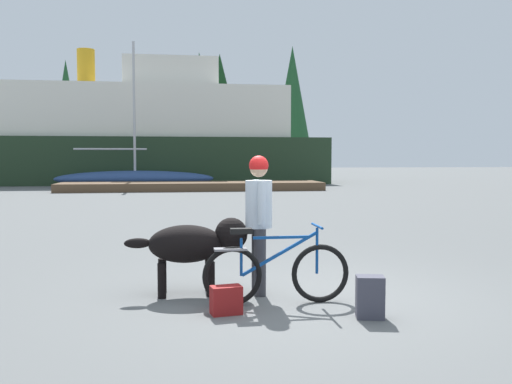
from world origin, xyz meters
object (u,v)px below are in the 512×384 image
(backpack, at_px, (370,297))
(handbag_pannier, at_px, (226,300))
(ferry_boat, at_px, (136,137))
(sailboat_moored, at_px, (135,178))
(person_cyclist, at_px, (259,212))
(dog, at_px, (195,244))
(bicycle, at_px, (275,272))

(backpack, height_order, handbag_pannier, backpack)
(ferry_boat, xyz_separation_m, sailboat_moored, (0.28, -5.13, -2.47))
(person_cyclist, bearing_deg, handbag_pannier, -119.96)
(person_cyclist, distance_m, dog, 0.86)
(backpack, bearing_deg, person_cyclist, 129.66)
(bicycle, bearing_deg, sailboat_moored, 97.29)
(dog, distance_m, ferry_boat, 30.22)
(dog, xyz_separation_m, handbag_pannier, (0.29, -0.91, -0.46))
(person_cyclist, bearing_deg, dog, 172.83)
(handbag_pannier, bearing_deg, ferry_boat, 95.47)
(bicycle, relative_size, dog, 1.13)
(person_cyclist, relative_size, handbag_pannier, 5.20)
(handbag_pannier, bearing_deg, dog, 107.60)
(backpack, relative_size, sailboat_moored, 0.05)
(backpack, bearing_deg, bicycle, 141.89)
(dog, relative_size, sailboat_moored, 0.17)
(person_cyclist, xyz_separation_m, handbag_pannier, (-0.47, -0.82, -0.85))
(person_cyclist, relative_size, backpack, 3.83)
(bicycle, distance_m, handbag_pannier, 0.70)
(person_cyclist, height_order, backpack, person_cyclist)
(bicycle, relative_size, sailboat_moored, 0.19)
(sailboat_moored, bearing_deg, dog, -84.52)
(handbag_pannier, distance_m, ferry_boat, 31.19)
(backpack, xyz_separation_m, ferry_boat, (-4.40, 31.28, 2.73))
(bicycle, bearing_deg, person_cyclist, 102.74)
(person_cyclist, height_order, dog, person_cyclist)
(backpack, height_order, ferry_boat, ferry_boat)
(sailboat_moored, bearing_deg, bicycle, -82.71)
(backpack, relative_size, ferry_boat, 0.02)
(bicycle, relative_size, handbag_pannier, 5.20)
(dog, distance_m, sailboat_moored, 25.00)
(dog, distance_m, handbag_pannier, 1.06)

